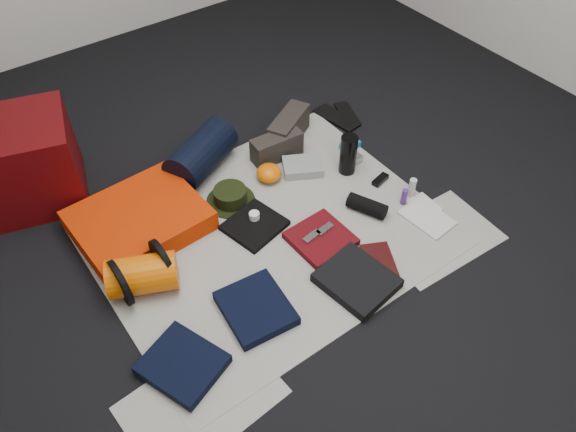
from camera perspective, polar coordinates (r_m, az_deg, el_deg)
floor at (r=2.76m, az=-1.94°, el=-1.99°), size 4.50×4.50×0.02m
newspaper_mat at (r=2.75m, az=-1.95°, el=-1.81°), size 1.60×1.30×0.01m
newspaper_sheet_front_left at (r=2.30m, az=-8.76°, el=-17.98°), size 0.61×0.44×0.00m
newspaper_sheet_front_right at (r=2.84m, az=14.85°, el=-2.06°), size 0.60×0.43×0.00m
red_cabinet at (r=3.09m, az=-25.63°, el=4.81°), size 0.65×0.59×0.45m
sleeping_pad at (r=2.83m, az=-14.88°, el=-0.41°), size 0.62×0.52×0.11m
stuff_sack at (r=2.56m, az=-14.55°, el=-5.80°), size 0.35×0.29×0.18m
sack_strap_left at (r=2.53m, az=-16.64°, el=-6.53°), size 0.02×0.22×0.22m
sack_strap_right at (r=2.56m, az=-12.65°, el=-4.52°), size 0.02×0.22×0.22m
navy_duffel at (r=3.05m, az=-8.81°, el=6.24°), size 0.46×0.37×0.21m
boonie_brim at (r=2.92m, az=-5.83°, el=1.55°), size 0.26×0.26×0.01m
boonie_crown at (r=2.89m, az=-5.89°, el=2.13°), size 0.17×0.17×0.07m
hiking_boot_left at (r=3.12m, az=-1.16°, el=7.04°), size 0.29×0.13×0.14m
hiking_boot_right at (r=3.24m, az=0.08°, el=8.95°), size 0.34×0.26×0.16m
flip_flop_left at (r=3.45m, az=4.96°, el=9.89°), size 0.15×0.31×0.02m
flip_flop_right at (r=3.50m, az=6.02°, el=10.30°), size 0.16×0.25×0.01m
trousers_navy_a at (r=2.35m, az=-10.65°, el=-14.59°), size 0.35×0.37×0.05m
trousers_navy_b at (r=2.46m, az=-3.28°, el=-9.33°), size 0.30×0.34×0.05m
trousers_charcoal at (r=2.56m, az=7.00°, el=-6.51°), size 0.32×0.35×0.05m
black_tshirt at (r=2.77m, az=-3.41°, el=-0.94°), size 0.31×0.30×0.03m
red_shirt at (r=2.71m, az=3.35°, el=-2.31°), size 0.28×0.28×0.04m
orange_stuff_sack at (r=3.00m, az=-1.96°, el=4.38°), size 0.15×0.15×0.09m
first_aid_pouch at (r=3.06m, az=1.47°, el=5.02°), size 0.26×0.24×0.05m
water_bottle at (r=3.02m, az=6.13°, el=6.23°), size 0.11×0.11×0.23m
speaker at (r=2.85m, az=8.02°, el=1.02°), size 0.16×0.22×0.08m
compact_camera at (r=3.13m, az=6.47°, el=5.69°), size 0.11×0.07×0.04m
cyan_case at (r=3.23m, az=6.33°, el=7.18°), size 0.11×0.08×0.03m
toiletry_purple at (r=2.92m, az=11.71°, el=1.92°), size 0.03×0.03×0.09m
toiletry_clear at (r=2.97m, az=12.48°, el=2.83°), size 0.04×0.04×0.11m
paperback_book at (r=2.65m, az=9.21°, el=-4.58°), size 0.21×0.24×0.03m
map_booklet at (r=2.90m, az=13.94°, el=-0.19°), size 0.19×0.26×0.01m
map_printout at (r=2.96m, az=13.64°, el=1.03°), size 0.13×0.16×0.01m
sunglasses at (r=3.04m, az=9.36°, el=3.65°), size 0.11×0.06×0.03m
key_cluster at (r=2.32m, az=-8.67°, el=-16.46°), size 0.08×0.08×0.01m
tape_roll at (r=2.78m, az=-3.44°, el=0.03°), size 0.05×0.05×0.03m
energy_bar_a at (r=2.68m, az=2.43°, el=-2.08°), size 0.10×0.05×0.01m
energy_bar_b at (r=2.72m, az=3.76°, el=-1.33°), size 0.10×0.05×0.01m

